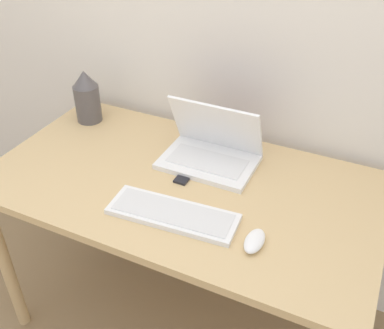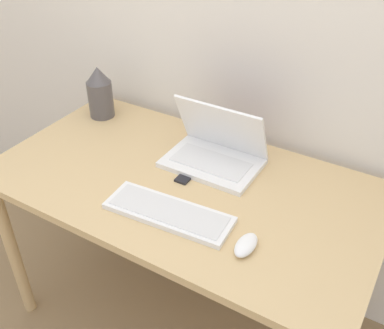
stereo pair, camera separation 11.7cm
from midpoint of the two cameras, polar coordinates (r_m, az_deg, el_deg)
wall_back at (r=1.74m, az=3.27°, el=18.77°), size 6.00×0.05×2.50m
desk at (r=1.65m, az=-3.36°, el=-4.66°), size 1.39×0.76×0.77m
laptop at (r=1.66m, az=0.44°, el=1.88°), size 0.35×0.24×0.24m
keyboard at (r=1.44m, az=-4.80°, el=-6.34°), size 0.43×0.17×0.02m
mouse at (r=1.35m, az=5.45°, el=-9.73°), size 0.06×0.11×0.03m
vase at (r=1.97m, az=-14.89°, el=8.29°), size 0.11×0.11×0.23m
mp3_player at (r=1.60m, az=-3.39°, el=-1.91°), size 0.05×0.06×0.01m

